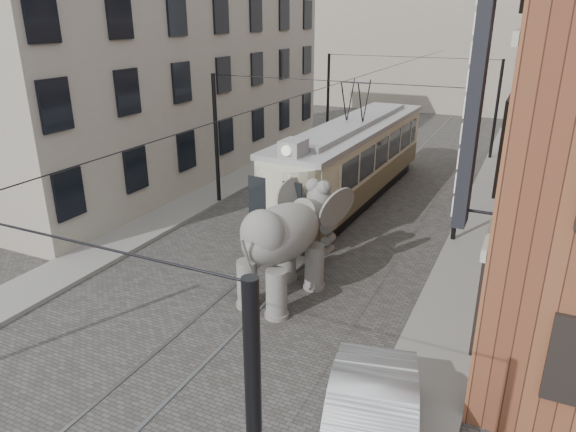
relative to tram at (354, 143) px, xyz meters
The scene contains 9 objects.
ground 9.60m from the tram, 89.42° to the right, with size 120.00×120.00×0.00m, color #464340.
tram_rails 9.60m from the tram, 89.42° to the right, with size 1.54×80.00×0.02m, color slate, non-canonical shape.
sidewalk_right 11.35m from the tram, 56.44° to the right, with size 2.00×60.00×0.15m, color slate.
sidewalk_left 11.52m from the tram, 124.90° to the right, with size 2.00×60.00×0.15m, color slate.
stucco_building 11.16m from the tram, behind, with size 7.00×24.00×10.00m, color gray.
distant_block 31.10m from the tram, 89.83° to the left, with size 28.00×10.00×14.00m, color gray.
catenary 4.19m from the tram, 91.46° to the right, with size 11.00×30.20×6.00m, color black, non-canonical shape.
tram is the anchor object (origin of this frame).
elephant 10.03m from the tram, 83.71° to the right, with size 3.04×5.51×3.37m, color slate, non-canonical shape.
Camera 1 is at (7.48, -13.94, 8.37)m, focal length 32.82 mm.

